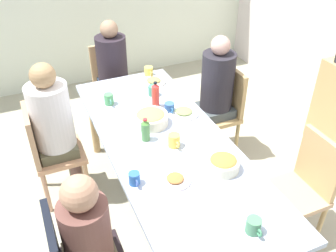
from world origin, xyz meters
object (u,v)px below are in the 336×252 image
(cup_1, at_px, (174,141))
(plate_0, at_px, (184,112))
(chair_0, at_px, (112,81))
(person_3, at_px, (54,122))
(dining_table, at_px, (168,150))
(bowl_0, at_px, (151,118))
(bowl_1, at_px, (223,163))
(cup_3, at_px, (254,226))
(chair_2, at_px, (222,108))
(person_2, at_px, (216,89))
(cup_4, at_px, (149,71))
(person_0, at_px, (113,67))
(cup_5, at_px, (109,99))
(chair_3, at_px, (48,150))
(cup_6, at_px, (153,90))
(cup_0, at_px, (134,179))
(plate_2, at_px, (175,179))
(chair_1, at_px, (303,185))
(person_4, at_px, (90,239))
(plate_1, at_px, (154,81))
(bottle_1, at_px, (145,130))
(cup_2, at_px, (170,108))
(bottle_0, at_px, (156,95))

(cup_1, bearing_deg, plate_0, 145.61)
(chair_0, xyz_separation_m, person_3, (0.96, -0.73, 0.25))
(dining_table, bearing_deg, bowl_0, -174.95)
(bowl_1, relative_size, cup_3, 1.83)
(chair_0, bearing_deg, dining_table, 0.00)
(chair_2, xyz_separation_m, plate_0, (0.27, -0.55, 0.24))
(person_2, distance_m, cup_4, 0.69)
(chair_0, relative_size, bowl_0, 3.26)
(chair_2, bearing_deg, plate_0, -63.91)
(person_0, relative_size, cup_1, 9.87)
(plate_0, bearing_deg, cup_5, -127.00)
(person_2, relative_size, cup_1, 10.18)
(chair_3, height_order, cup_1, chair_3)
(cup_6, bearing_deg, cup_1, -9.93)
(chair_0, xyz_separation_m, cup_0, (1.85, -0.37, 0.27))
(bowl_0, bearing_deg, plate_2, -7.95)
(chair_2, bearing_deg, cup_3, -25.18)
(dining_table, relative_size, plate_2, 11.41)
(cup_4, bearing_deg, person_2, 43.05)
(chair_1, distance_m, cup_5, 1.69)
(person_4, bearing_deg, plate_1, 146.95)
(cup_1, relative_size, cup_6, 1.03)
(cup_0, xyz_separation_m, bottle_1, (-0.42, 0.23, 0.04))
(plate_0, distance_m, cup_4, 0.77)
(dining_table, bearing_deg, person_0, 180.00)
(chair_2, height_order, cup_1, chair_2)
(chair_3, bearing_deg, person_4, 4.57)
(cup_4, bearing_deg, person_0, -144.50)
(plate_2, xyz_separation_m, cup_6, (-1.10, 0.28, 0.03))
(chair_0, distance_m, plate_2, 1.95)
(person_0, bearing_deg, cup_5, -18.25)
(plate_0, relative_size, cup_3, 2.08)
(plate_1, bearing_deg, cup_2, -7.37)
(person_2, xyz_separation_m, cup_1, (0.63, -0.71, 0.05))
(cup_4, bearing_deg, cup_2, -6.64)
(person_0, distance_m, bottle_1, 1.36)
(chair_1, relative_size, person_4, 0.79)
(cup_6, bearing_deg, plate_2, -14.19)
(plate_1, bearing_deg, dining_table, -15.12)
(chair_0, height_order, cup_3, chair_0)
(person_0, height_order, plate_0, person_0)
(chair_1, relative_size, cup_5, 7.83)
(dining_table, distance_m, chair_1, 1.02)
(plate_0, xyz_separation_m, plate_1, (-0.61, -0.03, -0.00))
(person_2, xyz_separation_m, cup_4, (-0.50, -0.47, 0.04))
(chair_0, relative_size, cup_4, 7.43)
(chair_2, xyz_separation_m, bottle_1, (0.48, -0.96, 0.31))
(cup_5, bearing_deg, dining_table, 19.16)
(chair_3, xyz_separation_m, plate_0, (0.27, 1.10, 0.24))
(plate_1, height_order, bottle_0, bottle_0)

